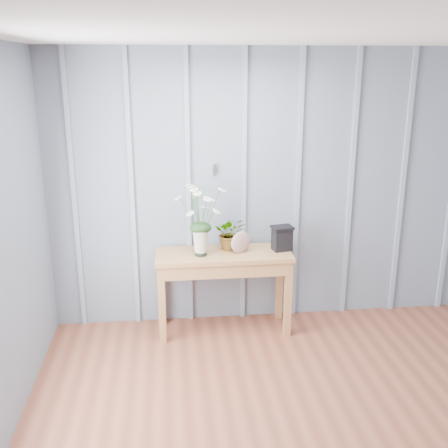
{
  "coord_description": "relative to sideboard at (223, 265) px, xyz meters",
  "views": [
    {
      "loc": [
        -0.93,
        -2.34,
        2.34
      ],
      "look_at": [
        -0.46,
        1.94,
        1.03
      ],
      "focal_mm": 42.0,
      "sensor_mm": 36.0,
      "label": 1
    }
  ],
  "objects": [
    {
      "name": "room_shell",
      "position": [
        0.46,
        -1.08,
        1.35
      ],
      "size": [
        4.0,
        4.5,
        2.5
      ],
      "color": "gray",
      "rests_on": "ground"
    },
    {
      "name": "sideboard",
      "position": [
        0.0,
        0.0,
        0.0
      ],
      "size": [
        1.2,
        0.45,
        0.75
      ],
      "color": "#AA7743",
      "rests_on": "ground"
    },
    {
      "name": "daisy_vase",
      "position": [
        -0.2,
        -0.05,
        0.52
      ],
      "size": [
        0.46,
        0.35,
        0.65
      ],
      "color": "black",
      "rests_on": "sideboard"
    },
    {
      "name": "spider_plant",
      "position": [
        0.07,
        0.09,
        0.27
      ],
      "size": [
        0.29,
        0.26,
        0.3
      ],
      "primitive_type": "imported",
      "rotation": [
        0.0,
        0.0,
        -0.08
      ],
      "color": "#19391A",
      "rests_on": "sideboard"
    },
    {
      "name": "felt_disc_vessel",
      "position": [
        0.15,
        -0.02,
        0.21
      ],
      "size": [
        0.2,
        0.13,
        0.2
      ],
      "primitive_type": "ellipsoid",
      "rotation": [
        0.0,
        0.0,
        0.43
      ],
      "color": "#804554",
      "rests_on": "sideboard"
    },
    {
      "name": "carved_box",
      "position": [
        0.53,
        0.01,
        0.23
      ],
      "size": [
        0.2,
        0.17,
        0.22
      ],
      "color": "black",
      "rests_on": "sideboard"
    }
  ]
}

